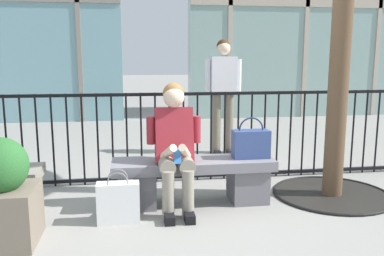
{
  "coord_description": "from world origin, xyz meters",
  "views": [
    {
      "loc": [
        -0.59,
        -3.87,
        1.45
      ],
      "look_at": [
        0.0,
        0.1,
        0.75
      ],
      "focal_mm": 38.07,
      "sensor_mm": 36.0,
      "label": 1
    }
  ],
  "objects_px": {
    "stone_bench": "(193,177)",
    "planter": "(2,195)",
    "shopping_bag": "(118,202)",
    "handbag_on_bench": "(251,143)",
    "bystander_at_railing": "(223,88)",
    "seated_person_with_phone": "(175,143)"
  },
  "relations": [
    {
      "from": "stone_bench",
      "to": "planter",
      "type": "relative_size",
      "value": 1.88
    },
    {
      "from": "shopping_bag",
      "to": "handbag_on_bench",
      "type": "bearing_deg",
      "value": 15.81
    },
    {
      "from": "stone_bench",
      "to": "bystander_at_railing",
      "type": "relative_size",
      "value": 0.94
    },
    {
      "from": "stone_bench",
      "to": "seated_person_with_phone",
      "type": "bearing_deg",
      "value": -146.94
    },
    {
      "from": "stone_bench",
      "to": "seated_person_with_phone",
      "type": "relative_size",
      "value": 1.32
    },
    {
      "from": "handbag_on_bench",
      "to": "bystander_at_railing",
      "type": "height_order",
      "value": "bystander_at_railing"
    },
    {
      "from": "stone_bench",
      "to": "shopping_bag",
      "type": "relative_size",
      "value": 3.39
    },
    {
      "from": "seated_person_with_phone",
      "to": "planter",
      "type": "relative_size",
      "value": 1.43
    },
    {
      "from": "stone_bench",
      "to": "shopping_bag",
      "type": "bearing_deg",
      "value": -152.44
    },
    {
      "from": "seated_person_with_phone",
      "to": "stone_bench",
      "type": "bearing_deg",
      "value": 33.06
    },
    {
      "from": "shopping_bag",
      "to": "bystander_at_railing",
      "type": "xyz_separation_m",
      "value": [
        1.5,
        2.48,
        0.81
      ]
    },
    {
      "from": "shopping_bag",
      "to": "bystander_at_railing",
      "type": "bearing_deg",
      "value": 58.85
    },
    {
      "from": "handbag_on_bench",
      "to": "shopping_bag",
      "type": "distance_m",
      "value": 1.42
    },
    {
      "from": "handbag_on_bench",
      "to": "shopping_bag",
      "type": "bearing_deg",
      "value": -164.19
    },
    {
      "from": "seated_person_with_phone",
      "to": "planter",
      "type": "height_order",
      "value": "seated_person_with_phone"
    },
    {
      "from": "seated_person_with_phone",
      "to": "bystander_at_railing",
      "type": "distance_m",
      "value": 2.45
    },
    {
      "from": "seated_person_with_phone",
      "to": "planter",
      "type": "distance_m",
      "value": 1.53
    },
    {
      "from": "stone_bench",
      "to": "seated_person_with_phone",
      "type": "distance_m",
      "value": 0.45
    },
    {
      "from": "stone_bench",
      "to": "handbag_on_bench",
      "type": "bearing_deg",
      "value": -0.99
    },
    {
      "from": "handbag_on_bench",
      "to": "planter",
      "type": "height_order",
      "value": "handbag_on_bench"
    },
    {
      "from": "seated_person_with_phone",
      "to": "shopping_bag",
      "type": "height_order",
      "value": "seated_person_with_phone"
    },
    {
      "from": "planter",
      "to": "handbag_on_bench",
      "type": "bearing_deg",
      "value": 16.79
    }
  ]
}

